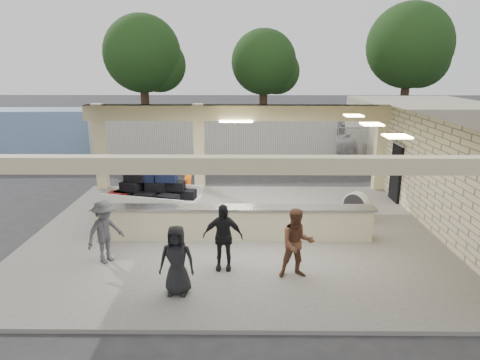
{
  "coord_description": "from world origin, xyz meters",
  "views": [
    {
      "loc": [
        0.31,
        -12.19,
        5.08
      ],
      "look_at": [
        0.18,
        1.0,
        1.47
      ],
      "focal_mm": 32.0,
      "sensor_mm": 36.0,
      "label": 1
    }
  ],
  "objects_px": {
    "drum_fan": "(356,205)",
    "passenger_d": "(177,260)",
    "luggage_cart": "(152,194)",
    "car_dark": "(353,135)",
    "baggage_handler": "(188,188)",
    "container_blue": "(58,134)",
    "passenger_c": "(105,232)",
    "car_white_b": "(424,135)",
    "passenger_a": "(297,243)",
    "passenger_b": "(223,237)",
    "car_white_a": "(373,143)",
    "baggage_counter": "(233,223)",
    "container_white": "(215,136)"
  },
  "relations": [
    {
      "from": "drum_fan",
      "to": "passenger_d",
      "type": "distance_m",
      "value": 6.96
    },
    {
      "from": "luggage_cart",
      "to": "passenger_d",
      "type": "distance_m",
      "value": 4.88
    },
    {
      "from": "passenger_d",
      "to": "car_dark",
      "type": "relative_size",
      "value": 0.39
    },
    {
      "from": "luggage_cart",
      "to": "drum_fan",
      "type": "height_order",
      "value": "luggage_cart"
    },
    {
      "from": "drum_fan",
      "to": "car_dark",
      "type": "bearing_deg",
      "value": 120.41
    },
    {
      "from": "drum_fan",
      "to": "baggage_handler",
      "type": "relative_size",
      "value": 0.58
    },
    {
      "from": "container_blue",
      "to": "drum_fan",
      "type": "bearing_deg",
      "value": -38.18
    },
    {
      "from": "car_dark",
      "to": "baggage_handler",
      "type": "bearing_deg",
      "value": 142.01
    },
    {
      "from": "passenger_c",
      "to": "drum_fan",
      "type": "bearing_deg",
      "value": -30.28
    },
    {
      "from": "drum_fan",
      "to": "passenger_c",
      "type": "height_order",
      "value": "passenger_c"
    },
    {
      "from": "passenger_d",
      "to": "car_white_b",
      "type": "relative_size",
      "value": 0.32
    },
    {
      "from": "baggage_handler",
      "to": "car_white_b",
      "type": "bearing_deg",
      "value": 151.65
    },
    {
      "from": "passenger_a",
      "to": "passenger_d",
      "type": "bearing_deg",
      "value": -169.52
    },
    {
      "from": "passenger_d",
      "to": "container_blue",
      "type": "relative_size",
      "value": 0.16
    },
    {
      "from": "drum_fan",
      "to": "passenger_b",
      "type": "relative_size",
      "value": 0.56
    },
    {
      "from": "car_white_a",
      "to": "baggage_handler",
      "type": "bearing_deg",
      "value": 132.56
    },
    {
      "from": "baggage_counter",
      "to": "passenger_b",
      "type": "xyz_separation_m",
      "value": [
        -0.21,
        -1.91,
        0.36
      ]
    },
    {
      "from": "car_white_b",
      "to": "baggage_handler",
      "type": "bearing_deg",
      "value": 115.49
    },
    {
      "from": "car_white_b",
      "to": "container_blue",
      "type": "xyz_separation_m",
      "value": [
        -21.52,
        -3.19,
        0.54
      ]
    },
    {
      "from": "passenger_d",
      "to": "car_white_a",
      "type": "bearing_deg",
      "value": 64.33
    },
    {
      "from": "luggage_cart",
      "to": "car_white_b",
      "type": "relative_size",
      "value": 0.61
    },
    {
      "from": "car_dark",
      "to": "passenger_d",
      "type": "bearing_deg",
      "value": 152.13
    },
    {
      "from": "passenger_b",
      "to": "container_blue",
      "type": "xyz_separation_m",
      "value": [
        -9.78,
        13.58,
        0.38
      ]
    },
    {
      "from": "drum_fan",
      "to": "car_white_b",
      "type": "height_order",
      "value": "car_white_b"
    },
    {
      "from": "car_dark",
      "to": "container_blue",
      "type": "height_order",
      "value": "container_blue"
    },
    {
      "from": "passenger_b",
      "to": "container_white",
      "type": "height_order",
      "value": "container_white"
    },
    {
      "from": "passenger_b",
      "to": "car_white_b",
      "type": "xyz_separation_m",
      "value": [
        11.74,
        16.77,
        -0.16
      ]
    },
    {
      "from": "baggage_counter",
      "to": "container_blue",
      "type": "xyz_separation_m",
      "value": [
        -9.99,
        11.67,
        0.74
      ]
    },
    {
      "from": "drum_fan",
      "to": "car_white_a",
      "type": "relative_size",
      "value": 0.21
    },
    {
      "from": "luggage_cart",
      "to": "baggage_handler",
      "type": "height_order",
      "value": "baggage_handler"
    },
    {
      "from": "drum_fan",
      "to": "container_white",
      "type": "height_order",
      "value": "container_white"
    },
    {
      "from": "passenger_b",
      "to": "container_blue",
      "type": "relative_size",
      "value": 0.17
    },
    {
      "from": "passenger_a",
      "to": "passenger_d",
      "type": "distance_m",
      "value": 2.85
    },
    {
      "from": "baggage_counter",
      "to": "car_dark",
      "type": "height_order",
      "value": "car_dark"
    },
    {
      "from": "baggage_handler",
      "to": "container_white",
      "type": "relative_size",
      "value": 0.13
    },
    {
      "from": "drum_fan",
      "to": "car_dark",
      "type": "relative_size",
      "value": 0.23
    },
    {
      "from": "luggage_cart",
      "to": "drum_fan",
      "type": "xyz_separation_m",
      "value": [
        6.64,
        0.04,
        -0.39
      ]
    },
    {
      "from": "drum_fan",
      "to": "car_dark",
      "type": "height_order",
      "value": "car_dark"
    },
    {
      "from": "luggage_cart",
      "to": "car_dark",
      "type": "distance_m",
      "value": 16.95
    },
    {
      "from": "baggage_handler",
      "to": "car_white_a",
      "type": "height_order",
      "value": "baggage_handler"
    },
    {
      "from": "luggage_cart",
      "to": "passenger_b",
      "type": "distance_m",
      "value": 4.24
    },
    {
      "from": "container_blue",
      "to": "passenger_a",
      "type": "bearing_deg",
      "value": -52.73
    },
    {
      "from": "passenger_b",
      "to": "car_white_a",
      "type": "xyz_separation_m",
      "value": [
        7.96,
        14.62,
        -0.3
      ]
    },
    {
      "from": "luggage_cart",
      "to": "container_blue",
      "type": "relative_size",
      "value": 0.3
    },
    {
      "from": "passenger_a",
      "to": "car_white_a",
      "type": "distance_m",
      "value": 16.25
    },
    {
      "from": "baggage_handler",
      "to": "car_white_b",
      "type": "distance_m",
      "value": 18.07
    },
    {
      "from": "luggage_cart",
      "to": "passenger_b",
      "type": "height_order",
      "value": "passenger_b"
    },
    {
      "from": "passenger_c",
      "to": "passenger_b",
      "type": "bearing_deg",
      "value": -60.54
    },
    {
      "from": "baggage_counter",
      "to": "car_white_a",
      "type": "bearing_deg",
      "value": 58.61
    },
    {
      "from": "passenger_b",
      "to": "car_dark",
      "type": "height_order",
      "value": "passenger_b"
    }
  ]
}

